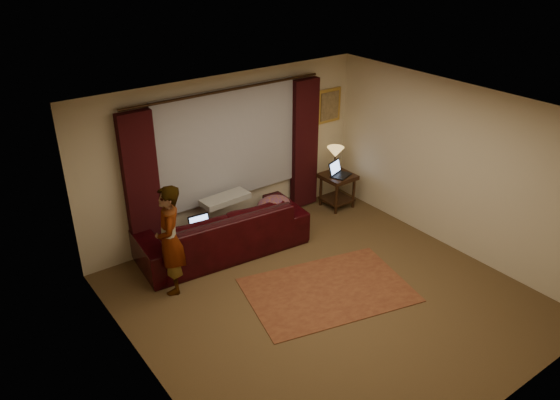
# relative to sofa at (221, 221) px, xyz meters

# --- Properties ---
(floor) EXTENTS (5.00, 5.00, 0.01)m
(floor) POSITION_rel_sofa_xyz_m (0.50, -1.90, -0.53)
(floor) COLOR brown
(floor) RESTS_ON ground
(ceiling) EXTENTS (5.00, 5.00, 0.02)m
(ceiling) POSITION_rel_sofa_xyz_m (0.50, -1.90, 2.07)
(ceiling) COLOR silver
(ceiling) RESTS_ON ground
(wall_back) EXTENTS (5.00, 0.02, 2.60)m
(wall_back) POSITION_rel_sofa_xyz_m (0.50, 0.60, 0.77)
(wall_back) COLOR beige
(wall_back) RESTS_ON ground
(wall_front) EXTENTS (5.00, 0.02, 2.60)m
(wall_front) POSITION_rel_sofa_xyz_m (0.50, -4.40, 0.77)
(wall_front) COLOR beige
(wall_front) RESTS_ON ground
(wall_left) EXTENTS (0.02, 5.00, 2.60)m
(wall_left) POSITION_rel_sofa_xyz_m (-2.00, -1.90, 0.77)
(wall_left) COLOR beige
(wall_left) RESTS_ON ground
(wall_right) EXTENTS (0.02, 5.00, 2.60)m
(wall_right) POSITION_rel_sofa_xyz_m (3.00, -1.90, 0.77)
(wall_right) COLOR beige
(wall_right) RESTS_ON ground
(sheer_curtain) EXTENTS (2.50, 0.05, 1.80)m
(sheer_curtain) POSITION_rel_sofa_xyz_m (0.50, 0.54, 0.97)
(sheer_curtain) COLOR #A2A2A9
(sheer_curtain) RESTS_ON wall_back
(drape_left) EXTENTS (0.50, 0.14, 2.30)m
(drape_left) POSITION_rel_sofa_xyz_m (-1.00, 0.49, 0.65)
(drape_left) COLOR black
(drape_left) RESTS_ON floor
(drape_right) EXTENTS (0.50, 0.14, 2.30)m
(drape_right) POSITION_rel_sofa_xyz_m (2.00, 0.49, 0.65)
(drape_right) COLOR black
(drape_right) RESTS_ON floor
(curtain_rod) EXTENTS (0.04, 0.04, 3.40)m
(curtain_rod) POSITION_rel_sofa_xyz_m (0.50, 0.49, 1.85)
(curtain_rod) COLOR black
(curtain_rod) RESTS_ON wall_back
(picture_frame) EXTENTS (0.50, 0.04, 0.60)m
(picture_frame) POSITION_rel_sofa_xyz_m (2.60, 0.57, 1.22)
(picture_frame) COLOR gold
(picture_frame) RESTS_ON wall_back
(sofa) EXTENTS (2.70, 1.36, 1.05)m
(sofa) POSITION_rel_sofa_xyz_m (0.00, 0.00, 0.00)
(sofa) COLOR black
(sofa) RESTS_ON floor
(throw_blanket) EXTENTS (0.80, 0.36, 0.09)m
(throw_blanket) POSITION_rel_sofa_xyz_m (0.20, 0.20, 0.52)
(throw_blanket) COLOR #9A9992
(throw_blanket) RESTS_ON sofa
(clothing_pile) EXTENTS (0.62, 0.51, 0.24)m
(clothing_pile) POSITION_rel_sofa_xyz_m (0.84, -0.21, 0.12)
(clothing_pile) COLOR brown
(clothing_pile) RESTS_ON sofa
(laptop_sofa) EXTENTS (0.36, 0.39, 0.24)m
(laptop_sofa) POSITION_rel_sofa_xyz_m (-0.41, -0.15, 0.12)
(laptop_sofa) COLOR black
(laptop_sofa) RESTS_ON sofa
(area_rug) EXTENTS (2.52, 1.97, 0.01)m
(area_rug) POSITION_rel_sofa_xyz_m (0.65, -1.77, -0.52)
(area_rug) COLOR brown
(area_rug) RESTS_ON floor
(end_table) EXTENTS (0.54, 0.54, 0.62)m
(end_table) POSITION_rel_sofa_xyz_m (2.46, 0.10, -0.21)
(end_table) COLOR black
(end_table) RESTS_ON floor
(tiffany_lamp) EXTENTS (0.34, 0.34, 0.48)m
(tiffany_lamp) POSITION_rel_sofa_xyz_m (2.48, 0.21, 0.34)
(tiffany_lamp) COLOR olive
(tiffany_lamp) RESTS_ON end_table
(laptop_table) EXTENTS (0.46, 0.48, 0.26)m
(laptop_table) POSITION_rel_sofa_xyz_m (2.47, 0.03, 0.23)
(laptop_table) COLOR black
(laptop_table) RESTS_ON end_table
(person) EXTENTS (0.61, 0.61, 1.58)m
(person) POSITION_rel_sofa_xyz_m (-1.06, -0.46, 0.26)
(person) COLOR #9A9992
(person) RESTS_ON floor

